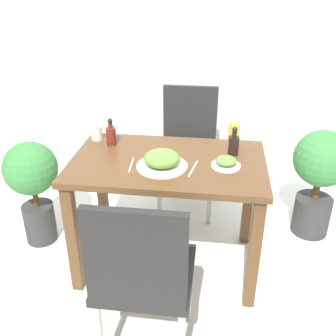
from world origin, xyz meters
The scene contains 15 objects.
ground_plane centered at (0.00, 0.00, 0.00)m, with size 16.00×16.00×0.00m, color silver.
wall_back centered at (0.00, 1.27, 1.30)m, with size 8.00×0.05×2.60m.
dining_table centered at (0.00, 0.00, 0.60)m, with size 1.08×0.67×0.72m.
chair_near centered at (-0.02, -0.69, 0.52)m, with size 0.42×0.42×0.91m.
chair_far centered at (0.06, 0.72, 0.52)m, with size 0.42×0.42×0.91m.
food_plate centered at (-0.02, -0.09, 0.76)m, with size 0.27×0.27×0.09m.
side_plate centered at (0.32, -0.04, 0.75)m, with size 0.16×0.16×0.06m.
drink_cup centered at (-0.47, 0.23, 0.77)m, with size 0.07×0.07×0.09m.
juice_glass centered at (0.36, 0.25, 0.79)m, with size 0.07×0.07×0.14m.
sauce_bottle centered at (0.36, 0.12, 0.78)m, with size 0.06×0.06×0.17m.
condiment_bottle centered at (-0.37, 0.17, 0.78)m, with size 0.06×0.06×0.17m.
fork_utensil centered at (-0.19, -0.09, 0.72)m, with size 0.02×0.17×0.00m.
spoon_utensil centered at (0.15, -0.09, 0.72)m, with size 0.04×0.18×0.00m.
potted_plant_left centered at (-0.89, 0.12, 0.45)m, with size 0.34×0.34×0.72m.
potted_plant_right centered at (0.95, 0.46, 0.46)m, with size 0.37×0.37×0.76m.
Camera 1 is at (0.26, -1.94, 1.68)m, focal length 42.00 mm.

